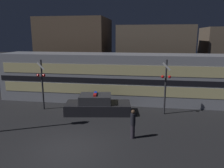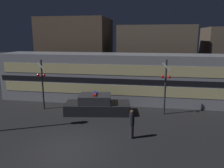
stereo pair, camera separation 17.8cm
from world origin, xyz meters
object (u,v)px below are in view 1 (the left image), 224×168
Objects in this scene: police_car at (97,106)px; train at (124,78)px; crossing_signal_near at (166,84)px; pedestrian at (133,124)px.

train is at bearing 57.11° from police_car.
train reaches higher than police_car.
train is 5.42× the size of crossing_signal_near.
crossing_signal_near is (3.15, -2.89, 0.18)m from train.
police_car is at bearing 127.64° from pedestrian.
pedestrian is at bearing -60.97° from police_car.
crossing_signal_near reaches higher than police_car.
train is at bearing 137.43° from crossing_signal_near.
train is 7.12m from pedestrian.
police_car is at bearing -173.96° from crossing_signal_near.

